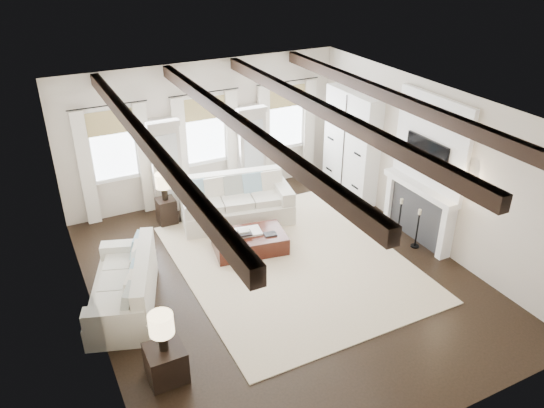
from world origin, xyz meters
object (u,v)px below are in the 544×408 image
ottoman (250,242)px  side_table_back (167,211)px  sofa_back (236,203)px  sofa_left (127,288)px  side_table_front (166,363)px

ottoman → side_table_back: 2.13m
sofa_back → side_table_back: bearing=158.6°
sofa_left → ottoman: (2.55, 0.66, -0.20)m
sofa_left → side_table_back: sofa_left is taller
side_table_front → side_table_back: side_table_back is taller
sofa_left → side_table_front: (0.10, -1.85, -0.11)m
sofa_back → side_table_back: sofa_back is taller
ottoman → side_table_back: (-1.14, 1.80, 0.10)m
side_table_back → ottoman: bearing=-57.8°
sofa_back → ottoman: sofa_back is taller
ottoman → sofa_left: bearing=-155.9°
sofa_back → ottoman: (-0.26, -1.26, -0.22)m
sofa_left → side_table_front: size_ratio=4.45×
sofa_left → ottoman: size_ratio=1.69×
side_table_front → side_table_back: size_ratio=0.92×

